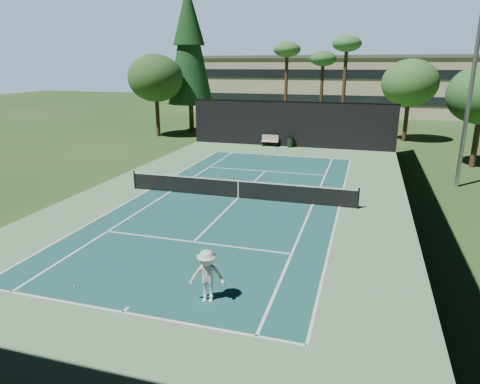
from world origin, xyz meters
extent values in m
plane|color=#294A1C|center=(0.00, 0.00, 0.00)|extent=(160.00, 160.00, 0.00)
cube|color=#648E63|center=(0.00, 0.00, 0.01)|extent=(18.00, 32.00, 0.01)
cube|color=#19524E|center=(0.00, 0.00, 0.01)|extent=(10.97, 23.77, 0.01)
cube|color=white|center=(0.00, -11.88, 0.02)|extent=(10.97, 0.10, 0.01)
cube|color=white|center=(0.00, 11.88, 0.02)|extent=(10.97, 0.10, 0.01)
cube|color=white|center=(0.00, -6.40, 0.02)|extent=(8.23, 0.10, 0.01)
cube|color=white|center=(0.00, 6.40, 0.02)|extent=(8.23, 0.10, 0.01)
cube|color=white|center=(-5.49, 0.00, 0.02)|extent=(0.10, 23.77, 0.01)
cube|color=white|center=(5.49, 0.00, 0.02)|extent=(0.10, 23.77, 0.01)
cube|color=white|center=(-4.12, 0.00, 0.02)|extent=(0.10, 23.77, 0.01)
cube|color=white|center=(4.12, 0.00, 0.02)|extent=(0.10, 23.77, 0.01)
cube|color=white|center=(0.00, 0.00, 0.02)|extent=(0.10, 12.80, 0.01)
cube|color=white|center=(0.00, -11.73, 0.02)|extent=(0.10, 0.30, 0.01)
cube|color=white|center=(0.00, 11.73, 0.02)|extent=(0.10, 0.30, 0.01)
cylinder|color=black|center=(-6.40, 0.00, 0.55)|extent=(0.10, 0.10, 1.10)
cylinder|color=black|center=(6.40, 0.00, 0.55)|extent=(0.10, 0.10, 1.10)
cube|color=black|center=(0.00, 0.00, 0.50)|extent=(12.80, 0.02, 0.92)
cube|color=white|center=(0.00, 0.00, 0.98)|extent=(12.80, 0.04, 0.07)
cube|color=white|center=(0.00, 0.00, 0.50)|extent=(0.05, 0.03, 0.92)
cube|color=black|center=(0.00, 16.00, 2.00)|extent=(18.00, 0.04, 4.00)
cube|color=black|center=(0.00, -16.00, 2.00)|extent=(18.00, 0.04, 4.00)
cube|color=black|center=(9.00, 0.00, 2.00)|extent=(0.04, 32.00, 4.00)
cube|color=black|center=(-9.00, 0.00, 2.00)|extent=(0.04, 32.00, 4.00)
cube|color=black|center=(0.00, 16.00, 4.00)|extent=(18.00, 0.06, 0.06)
imported|color=silver|center=(2.20, -10.54, 0.87)|extent=(1.22, 0.85, 1.74)
sphere|color=#CAEC35|center=(-2.35, -11.01, 0.04)|extent=(0.07, 0.07, 0.07)
sphere|color=#D5E433|center=(-3.84, 0.54, 0.03)|extent=(0.06, 0.06, 0.06)
sphere|color=#C2D02F|center=(3.00, 3.75, 0.03)|extent=(0.06, 0.06, 0.06)
sphere|color=#B8CD2E|center=(-4.86, 5.07, 0.04)|extent=(0.08, 0.08, 0.08)
cube|color=beige|center=(-1.76, 15.60, 0.45)|extent=(1.50, 0.45, 0.05)
cube|color=beige|center=(-1.76, 15.80, 0.75)|extent=(1.50, 0.06, 0.55)
cube|color=black|center=(-2.36, 15.60, 0.21)|extent=(0.06, 0.40, 0.42)
cube|color=black|center=(-1.16, 15.60, 0.21)|extent=(0.06, 0.40, 0.42)
cylinder|color=black|center=(0.09, 15.73, 0.45)|extent=(0.52, 0.52, 0.90)
cylinder|color=black|center=(0.09, 15.73, 0.92)|extent=(0.56, 0.56, 0.05)
cylinder|color=#45321D|center=(-12.00, 22.00, 1.80)|extent=(0.50, 0.50, 3.60)
cone|color=#153A1A|center=(-12.00, 22.00, 9.00)|extent=(4.80, 4.80, 12.00)
cone|color=#133615|center=(-12.00, 22.00, 12.00)|extent=(3.30, 3.30, 6.00)
cylinder|color=#4F3222|center=(-2.00, 24.00, 4.28)|extent=(0.36, 0.36, 8.55)
ellipsoid|color=#37692F|center=(-2.00, 24.00, 8.55)|extent=(2.80, 2.80, 1.54)
cylinder|color=#3E2E1A|center=(1.50, 26.00, 3.83)|extent=(0.36, 0.36, 7.65)
ellipsoid|color=#2D612B|center=(1.50, 26.00, 7.65)|extent=(2.80, 2.80, 1.54)
cylinder|color=#44311D|center=(4.00, 23.00, 4.50)|extent=(0.36, 0.36, 9.00)
ellipsoid|color=#326F33|center=(4.00, 23.00, 9.00)|extent=(2.80, 2.80, 1.54)
cylinder|color=#41281C|center=(10.00, 22.00, 1.76)|extent=(0.40, 0.40, 3.52)
ellipsoid|color=#2F6125|center=(10.00, 22.00, 5.44)|extent=(5.12, 5.12, 4.35)
cylinder|color=#4C3120|center=(14.00, 12.00, 1.65)|extent=(0.40, 0.40, 3.30)
cylinder|color=#462C1E|center=(-14.00, 18.00, 1.87)|extent=(0.40, 0.40, 3.74)
ellipsoid|color=#295320|center=(-14.00, 18.00, 5.78)|extent=(5.44, 5.44, 4.62)
cube|color=#B9AB8F|center=(0.00, 46.00, 4.00)|extent=(40.00, 12.00, 8.00)
cube|color=#59595B|center=(0.00, 46.00, 8.10)|extent=(40.50, 12.50, 0.40)
cube|color=black|center=(0.00, 39.95, 2.40)|extent=(38.00, 0.15, 1.20)
cube|color=black|center=(0.00, 39.95, 5.80)|extent=(38.00, 0.15, 1.20)
cylinder|color=#92949A|center=(12.00, 6.00, 6.00)|extent=(0.24, 0.24, 12.00)
camera|label=1|loc=(6.54, -21.60, 7.13)|focal=32.00mm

